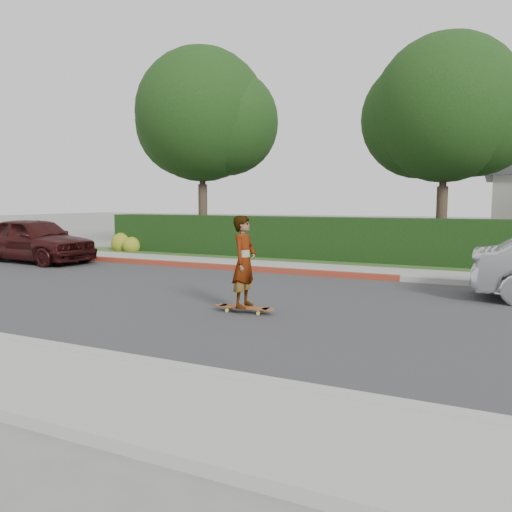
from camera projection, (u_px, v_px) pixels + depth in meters
name	position (u px, v px, depth m)	size (l,w,h in m)	color
ground	(310.00, 310.00, 9.40)	(120.00, 120.00, 0.00)	slate
road	(310.00, 309.00, 9.40)	(60.00, 8.00, 0.01)	#2D2D30
curb_near	(192.00, 373.00, 5.71)	(60.00, 0.20, 0.15)	#9E9E99
sidewalk_near	(143.00, 403.00, 4.90)	(60.00, 1.60, 0.12)	gray
curb_far	(361.00, 276.00, 13.08)	(60.00, 0.20, 0.15)	#9E9E99
curb_red_section	(199.00, 265.00, 15.20)	(12.00, 0.21, 0.15)	maroon
sidewalk_far	(369.00, 272.00, 13.89)	(60.00, 1.60, 0.12)	gray
planting_strip	(381.00, 266.00, 15.33)	(60.00, 1.60, 0.10)	#2D4C1E
hedge	(296.00, 239.00, 17.06)	(15.00, 1.00, 1.50)	black
flowering_shrub	(125.00, 244.00, 19.66)	(1.40, 1.00, 0.90)	#2D4C19
tree_left	(204.00, 119.00, 19.82)	(5.99, 5.21, 8.00)	#33261C
tree_center	(446.00, 114.00, 16.49)	(5.66, 4.84, 7.44)	#33261C
skateboard	(244.00, 308.00, 9.09)	(1.17, 0.29, 0.11)	gold
skateboarder	(244.00, 262.00, 9.00)	(0.61, 0.40, 1.66)	white
car_maroon	(35.00, 240.00, 16.59)	(1.78, 4.42, 1.51)	#361111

